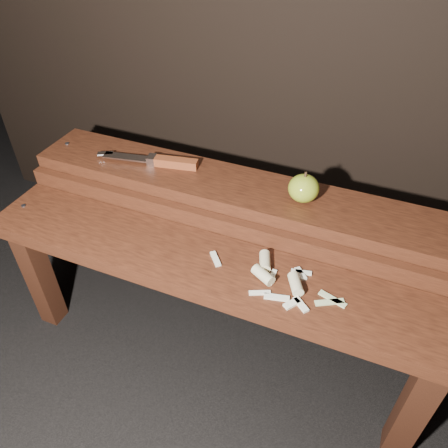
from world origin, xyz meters
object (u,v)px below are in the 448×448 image
at_px(bench_front_tier, 205,282).
at_px(bench_rear_tier, 239,211).
at_px(knife, 163,161).
at_px(apple, 304,188).

bearing_deg(bench_front_tier, bench_rear_tier, 90.00).
bearing_deg(knife, apple, -1.19).
bearing_deg(knife, bench_front_tier, -45.69).
bearing_deg(apple, bench_front_tier, -126.17).
bearing_deg(knife, bench_rear_tier, -3.10).
relative_size(bench_front_tier, knife, 4.03).
height_order(bench_front_tier, apple, apple).
xyz_separation_m(bench_rear_tier, apple, (0.17, 0.00, 0.12)).
distance_m(bench_rear_tier, apple, 0.21).
distance_m(bench_front_tier, knife, 0.37).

